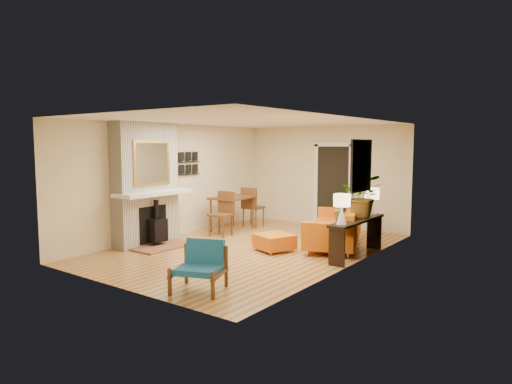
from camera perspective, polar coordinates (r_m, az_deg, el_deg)
room_shell at (r=11.21m, az=9.92°, el=1.32°), size 6.50×6.50×6.50m
fireplace at (r=9.94m, az=-13.52°, el=0.65°), size 1.09×1.68×2.60m
sofa at (r=9.80m, az=10.25°, el=-4.33°), size 1.71×2.50×0.91m
ottoman at (r=9.22m, az=2.31°, el=-6.18°), size 0.85×0.85×0.33m
blue_chair at (r=6.85m, az=-6.87°, el=-8.83°), size 0.89×0.88×0.72m
dining_table at (r=11.27m, az=-2.61°, el=-1.45°), size 0.92×1.95×1.03m
console_table at (r=8.87m, az=12.53°, el=-4.28°), size 0.34×1.85×0.72m
lamp_near at (r=8.18m, az=10.68°, el=-1.66°), size 0.30×0.30×0.54m
lamp_far at (r=9.41m, az=14.24°, el=-0.75°), size 0.30×0.30×0.54m
houseplant at (r=9.03m, az=13.24°, el=-0.46°), size 0.93×0.86×0.84m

